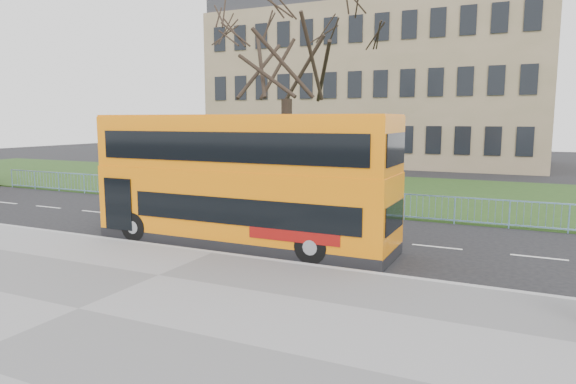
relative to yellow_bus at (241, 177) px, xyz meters
name	(u,v)px	position (x,y,z in m)	size (l,w,h in m)	color
ground	(239,245)	(-0.10, -0.02, -2.27)	(120.00, 120.00, 0.00)	black
pavement	(79,311)	(-0.10, -6.77, -2.21)	(80.00, 10.50, 0.12)	slate
kerb	(214,254)	(-0.10, -1.57, -2.20)	(80.00, 0.20, 0.14)	#98989B
grass_verge	(365,190)	(-0.10, 14.28, -2.23)	(80.00, 15.40, 0.08)	#1D3613
guard_railing	(315,200)	(-0.10, 6.58, -1.72)	(40.00, 0.12, 1.10)	#6E9BC5
bare_tree	(287,80)	(-3.10, 9.98, 3.88)	(8.50, 8.50, 12.14)	black
civic_building	(379,89)	(-5.10, 34.98, 4.73)	(30.00, 15.00, 14.00)	#837453
yellow_bus	(241,177)	(0.00, 0.00, 0.00)	(10.09, 2.44, 4.23)	orange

